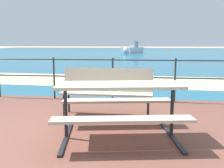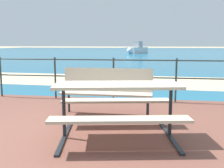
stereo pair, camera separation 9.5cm
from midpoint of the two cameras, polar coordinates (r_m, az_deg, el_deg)
The scene contains 8 objects.
ground_plane at distance 4.24m, azimuth -3.82°, elevation -10.94°, with size 240.00×240.00×0.00m, color tan.
patio_paving at distance 4.23m, azimuth -3.82°, elevation -10.56°, with size 6.40×5.20×0.06m, color brown.
sea_water at distance 43.93m, azimuth 7.67°, elevation 6.81°, with size 90.00×90.00×0.01m, color #196B8E.
beach_strip at distance 10.14m, azimuth 3.70°, elevation 0.66°, with size 54.00×3.35×0.01m, color beige.
picnic_table at distance 3.81m, azimuth 1.91°, elevation -3.07°, with size 2.00×1.66×0.80m.
park_bench at distance 5.07m, azimuth -0.59°, elevation -0.72°, with size 1.75×0.45×0.90m.
railing_fence at distance 6.37m, azimuth 0.76°, elevation 2.33°, with size 5.94×0.04×1.03m.
boat_near at distance 39.09m, azimuth 5.42°, elevation 7.45°, with size 3.11×5.39×1.74m.
Camera 2 is at (0.93, -3.89, 1.43)m, focal length 42.40 mm.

